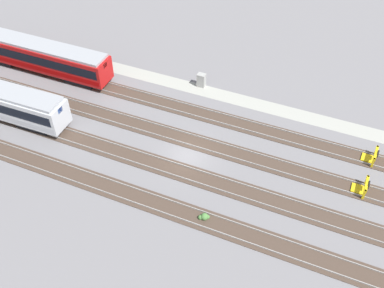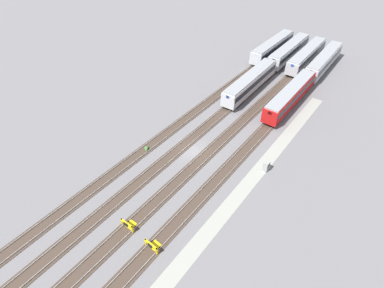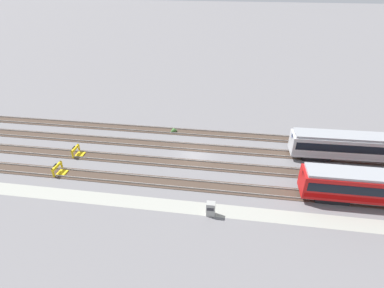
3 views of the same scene
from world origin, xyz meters
name	(u,v)px [view 3 (image 3 of 3)]	position (x,y,z in m)	size (l,w,h in m)	color
ground_plane	(195,156)	(0.00, 0.00, 0.00)	(400.00, 400.00, 0.00)	slate
service_walkway	(182,207)	(0.00, -10.17, 0.00)	(54.00, 2.00, 0.01)	#9E9E93
rail_track_nearest	(188,184)	(0.00, -6.36, 0.04)	(90.00, 2.23, 0.21)	#47382D
rail_track_near_inner	(193,164)	(0.00, -2.12, 0.04)	(90.00, 2.24, 0.21)	#47382D
rail_track_middle	(197,147)	(0.00, 2.12, 0.04)	(90.00, 2.24, 0.21)	#47382D
rail_track_far_inner	(201,133)	(0.00, 6.36, 0.04)	(90.00, 2.23, 0.21)	#47382D
subway_car_front_row_left_inner	(362,147)	(21.60, 2.10, 2.04)	(18.06, 3.26, 3.70)	silver
bumper_stop_nearest_track	(59,170)	(-16.14, -6.37, 0.51)	(1.38, 2.01, 1.22)	gold
bumper_stop_near_inner_track	(78,152)	(-15.86, -2.12, 0.51)	(1.34, 2.00, 1.22)	gold
electrical_cabinet	(211,209)	(3.10, -10.90, 0.80)	(0.90, 0.73, 1.60)	#9E9E99
weed_clump	(174,130)	(-4.17, 6.20, 0.24)	(0.92, 0.70, 0.64)	#4C7F3D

